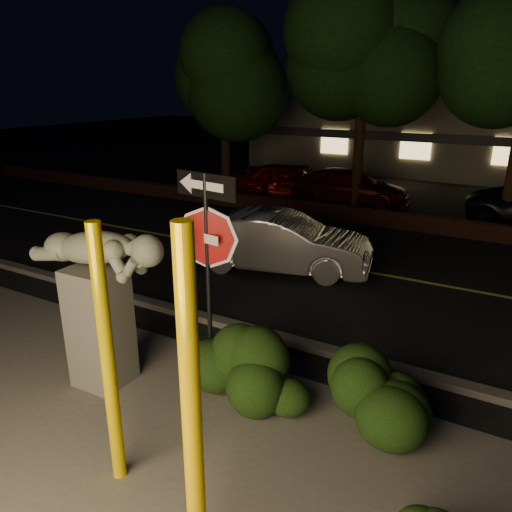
{
  "coord_description": "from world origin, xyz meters",
  "views": [
    {
      "loc": [
        3.2,
        -4.17,
        4.33
      ],
      "look_at": [
        -0.71,
        2.7,
        1.6
      ],
      "focal_mm": 35.0,
      "sensor_mm": 36.0,
      "label": 1
    }
  ],
  "objects_px": {
    "silver_sedan": "(280,242)",
    "yellow_pole_right": "(192,421)",
    "sculpture": "(98,290)",
    "parked_car_darkred": "(350,187)",
    "signpost": "(207,239)",
    "yellow_pole_left": "(108,360)",
    "parked_car_red": "(287,180)"
  },
  "relations": [
    {
      "from": "sculpture",
      "to": "parked_car_red",
      "type": "distance_m",
      "value": 13.66
    },
    {
      "from": "yellow_pole_right",
      "to": "signpost",
      "type": "height_order",
      "value": "yellow_pole_right"
    },
    {
      "from": "yellow_pole_left",
      "to": "silver_sedan",
      "type": "relative_size",
      "value": 0.71
    },
    {
      "from": "parked_car_darkred",
      "to": "sculpture",
      "type": "bearing_deg",
      "value": 178.87
    },
    {
      "from": "sculpture",
      "to": "yellow_pole_left",
      "type": "bearing_deg",
      "value": -42.3
    },
    {
      "from": "sculpture",
      "to": "parked_car_darkred",
      "type": "distance_m",
      "value": 13.47
    },
    {
      "from": "yellow_pole_left",
      "to": "yellow_pole_right",
      "type": "bearing_deg",
      "value": -19.83
    },
    {
      "from": "parked_car_darkred",
      "to": "yellow_pole_left",
      "type": "bearing_deg",
      "value": -175.56
    },
    {
      "from": "yellow_pole_left",
      "to": "parked_car_darkred",
      "type": "relative_size",
      "value": 0.69
    },
    {
      "from": "yellow_pole_left",
      "to": "signpost",
      "type": "distance_m",
      "value": 2.34
    },
    {
      "from": "yellow_pole_right",
      "to": "sculpture",
      "type": "xyz_separation_m",
      "value": [
        -3.08,
        1.89,
        -0.17
      ]
    },
    {
      "from": "parked_car_red",
      "to": "parked_car_darkred",
      "type": "height_order",
      "value": "parked_car_red"
    },
    {
      "from": "yellow_pole_left",
      "to": "signpost",
      "type": "relative_size",
      "value": 0.96
    },
    {
      "from": "sculpture",
      "to": "silver_sedan",
      "type": "distance_m",
      "value": 5.73
    },
    {
      "from": "signpost",
      "to": "sculpture",
      "type": "height_order",
      "value": "signpost"
    },
    {
      "from": "yellow_pole_right",
      "to": "parked_car_darkred",
      "type": "bearing_deg",
      "value": 104.67
    },
    {
      "from": "yellow_pole_right",
      "to": "sculpture",
      "type": "relative_size",
      "value": 1.37
    },
    {
      "from": "parked_car_darkred",
      "to": "signpost",
      "type": "bearing_deg",
      "value": -174.92
    },
    {
      "from": "yellow_pole_right",
      "to": "silver_sedan",
      "type": "relative_size",
      "value": 0.79
    },
    {
      "from": "silver_sedan",
      "to": "yellow_pole_right",
      "type": "bearing_deg",
      "value": -171.2
    },
    {
      "from": "silver_sedan",
      "to": "parked_car_red",
      "type": "distance_m",
      "value": 8.31
    },
    {
      "from": "yellow_pole_left",
      "to": "silver_sedan",
      "type": "distance_m",
      "value": 7.21
    },
    {
      "from": "sculpture",
      "to": "silver_sedan",
      "type": "xyz_separation_m",
      "value": [
        0.07,
        5.67,
        -0.83
      ]
    },
    {
      "from": "yellow_pole_right",
      "to": "signpost",
      "type": "relative_size",
      "value": 1.07
    },
    {
      "from": "sculpture",
      "to": "parked_car_red",
      "type": "bearing_deg",
      "value": 103.28
    },
    {
      "from": "signpost",
      "to": "sculpture",
      "type": "distance_m",
      "value": 1.74
    },
    {
      "from": "yellow_pole_left",
      "to": "sculpture",
      "type": "distance_m",
      "value": 2.05
    },
    {
      "from": "parked_car_red",
      "to": "signpost",
      "type": "bearing_deg",
      "value": -173.55
    },
    {
      "from": "yellow_pole_right",
      "to": "silver_sedan",
      "type": "height_order",
      "value": "yellow_pole_right"
    },
    {
      "from": "signpost",
      "to": "sculpture",
      "type": "relative_size",
      "value": 1.28
    },
    {
      "from": "silver_sedan",
      "to": "parked_car_red",
      "type": "xyz_separation_m",
      "value": [
        -3.52,
        7.52,
        -0.02
      ]
    },
    {
      "from": "signpost",
      "to": "yellow_pole_left",
      "type": "bearing_deg",
      "value": -75.42
    }
  ]
}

